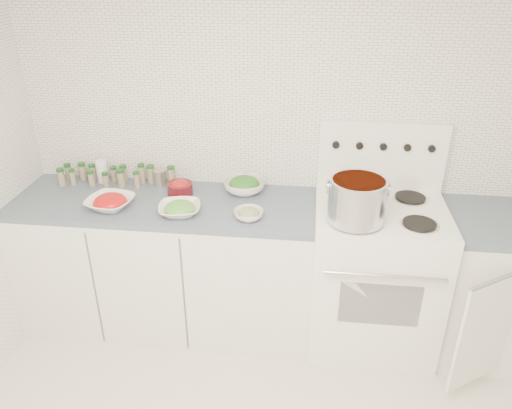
% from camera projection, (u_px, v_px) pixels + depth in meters
% --- Properties ---
extents(room_walls, '(3.54, 3.04, 2.52)m').
position_uv_depth(room_walls, '(292.00, 199.00, 1.60)').
color(room_walls, white).
rests_on(room_walls, ground).
extents(counter_left, '(1.85, 0.62, 0.90)m').
position_uv_depth(counter_left, '(169.00, 263.00, 3.24)').
color(counter_left, white).
rests_on(counter_left, ground).
extents(stove, '(0.76, 0.70, 1.36)m').
position_uv_depth(stove, '(374.00, 271.00, 3.08)').
color(stove, white).
rests_on(stove, ground).
extents(counter_right, '(0.89, 0.85, 0.90)m').
position_uv_depth(counter_right, '(511.00, 286.00, 3.02)').
color(counter_right, white).
rests_on(counter_right, ground).
extents(stock_pot, '(0.33, 0.31, 0.24)m').
position_uv_depth(stock_pot, '(357.00, 198.00, 2.68)').
color(stock_pot, silver).
rests_on(stock_pot, stove).
extents(bowl_tomato, '(0.31, 0.31, 0.09)m').
position_uv_depth(bowl_tomato, '(110.00, 202.00, 2.94)').
color(bowl_tomato, white).
rests_on(bowl_tomato, counter_left).
extents(bowl_snowpea, '(0.28, 0.28, 0.08)m').
position_uv_depth(bowl_snowpea, '(180.00, 209.00, 2.87)').
color(bowl_snowpea, white).
rests_on(bowl_snowpea, counter_left).
extents(bowl_broccoli, '(0.34, 0.34, 0.11)m').
position_uv_depth(bowl_broccoli, '(244.00, 185.00, 3.13)').
color(bowl_broccoli, white).
rests_on(bowl_broccoli, counter_left).
extents(bowl_zucchini, '(0.17, 0.17, 0.07)m').
position_uv_depth(bowl_zucchini, '(249.00, 214.00, 2.83)').
color(bowl_zucchini, white).
rests_on(bowl_zucchini, counter_left).
extents(bowl_pepper, '(0.16, 0.16, 0.10)m').
position_uv_depth(bowl_pepper, '(180.00, 188.00, 3.09)').
color(bowl_pepper, '#500D15').
rests_on(bowl_pepper, counter_left).
extents(salt_canister, '(0.08, 0.08, 0.15)m').
position_uv_depth(salt_canister, '(102.00, 171.00, 3.25)').
color(salt_canister, white).
rests_on(salt_canister, counter_left).
extents(tin_can, '(0.08, 0.08, 0.10)m').
position_uv_depth(tin_can, '(160.00, 178.00, 3.22)').
color(tin_can, '#9B9783').
rests_on(tin_can, counter_left).
extents(spice_cluster, '(0.75, 0.15, 0.13)m').
position_uv_depth(spice_cluster, '(112.00, 175.00, 3.24)').
color(spice_cluster, gray).
rests_on(spice_cluster, counter_left).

